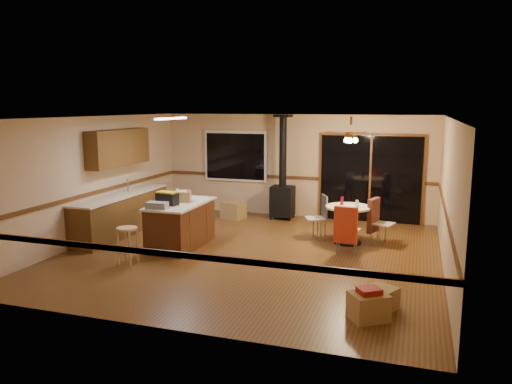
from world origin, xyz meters
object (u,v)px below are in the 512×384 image
at_px(kitchen_island, 181,224).
at_px(toolbox_black, 167,199).
at_px(dining_table, 348,218).
at_px(chair_right, 375,216).
at_px(toolbox_grey, 157,205).
at_px(box_under_window, 233,210).
at_px(chair_near, 346,225).
at_px(chair_left, 320,212).
at_px(blue_bucket, 173,248).
at_px(wood_stove, 283,190).
at_px(box_corner_a, 368,306).
at_px(bar_stool, 128,246).
at_px(box_corner_b, 383,298).

height_order(kitchen_island, toolbox_black, toolbox_black).
xyz_separation_m(dining_table, chair_right, (0.53, 0.10, 0.06)).
xyz_separation_m(toolbox_grey, box_under_window, (0.26, 3.36, -0.75)).
bearing_deg(chair_near, chair_left, 123.70).
bearing_deg(box_under_window, toolbox_black, -94.93).
xyz_separation_m(toolbox_grey, blue_bucket, (0.26, 0.07, -0.83)).
xyz_separation_m(wood_stove, chair_near, (1.95, -2.64, -0.13)).
xyz_separation_m(blue_bucket, box_corner_a, (3.85, -1.82, 0.05)).
height_order(wood_stove, chair_left, wood_stove).
distance_m(toolbox_grey, blue_bucket, 0.87).
bearing_deg(dining_table, blue_bucket, -148.61).
bearing_deg(wood_stove, box_under_window, -164.19).
bearing_deg(bar_stool, chair_left, 42.98).
distance_m(dining_table, box_under_window, 3.39).
height_order(toolbox_grey, box_corner_b, toolbox_grey).
xyz_separation_m(chair_right, box_corner_b, (0.41, -3.35, -0.44)).
bearing_deg(toolbox_black, blue_bucket, -51.42).
relative_size(blue_bucket, chair_left, 0.58).
distance_m(kitchen_island, bar_stool, 1.39).
bearing_deg(toolbox_grey, box_corner_a, -22.97).
bearing_deg(box_corner_b, dining_table, 106.11).
bearing_deg(chair_near, box_corner_b, -70.07).
height_order(chair_left, box_corner_a, chair_left).
xyz_separation_m(kitchen_island, chair_right, (3.70, 1.40, 0.14)).
bearing_deg(dining_table, chair_right, 11.13).
xyz_separation_m(wood_stove, toolbox_grey, (-1.45, -3.70, 0.23)).
height_order(toolbox_black, chair_right, toolbox_black).
bearing_deg(chair_near, box_under_window, 143.81).
bearing_deg(toolbox_black, chair_left, 32.00).
relative_size(wood_stove, chair_right, 3.60).
xyz_separation_m(kitchen_island, blue_bucket, (0.11, -0.58, -0.32)).
relative_size(toolbox_black, chair_left, 0.77).
height_order(toolbox_grey, toolbox_black, toolbox_black).
xyz_separation_m(toolbox_grey, dining_table, (3.33, 1.94, -0.43)).
bearing_deg(chair_right, dining_table, -168.87).
xyz_separation_m(toolbox_grey, box_corner_b, (4.27, -1.30, -0.81)).
distance_m(toolbox_grey, box_under_window, 3.46).
relative_size(toolbox_grey, bar_stool, 0.59).
xyz_separation_m(kitchen_island, box_under_window, (0.11, 2.71, -0.24)).
bearing_deg(toolbox_black, dining_table, 25.03).
bearing_deg(dining_table, box_corner_a, -77.99).
distance_m(kitchen_island, toolbox_grey, 0.84).
height_order(chair_near, box_corner_b, chair_near).
bearing_deg(chair_right, kitchen_island, -159.32).
bearing_deg(bar_stool, blue_bucket, 55.94).
distance_m(box_under_window, box_corner_b, 6.14).
distance_m(kitchen_island, box_corner_a, 4.63).
relative_size(toolbox_grey, box_corner_a, 0.84).
distance_m(chair_left, box_corner_b, 3.75).
relative_size(toolbox_black, chair_right, 0.60).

